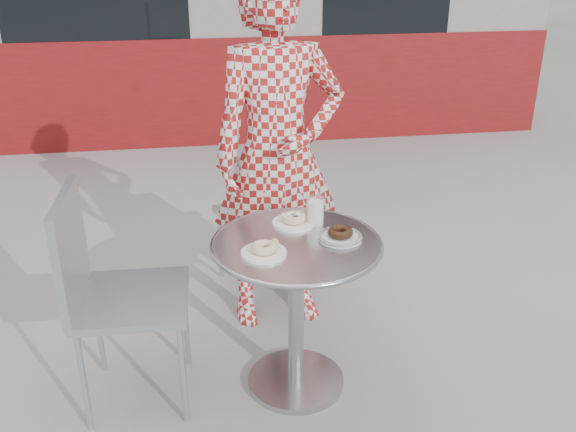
{
  "coord_description": "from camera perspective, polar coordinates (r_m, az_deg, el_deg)",
  "views": [
    {
      "loc": [
        -0.43,
        -2.33,
        1.93
      ],
      "look_at": [
        -0.05,
        0.12,
        0.8
      ],
      "focal_mm": 40.0,
      "sensor_mm": 36.0,
      "label": 1
    }
  ],
  "objects": [
    {
      "name": "plate_near",
      "position": [
        2.56,
        -2.11,
        -3.03
      ],
      "size": [
        0.18,
        0.18,
        0.05
      ],
      "rotation": [
        0.0,
        0.0,
        0.29
      ],
      "color": "white",
      "rests_on": "bistro_table"
    },
    {
      "name": "milk_cup",
      "position": [
        2.8,
        2.44,
        0.41
      ],
      "size": [
        0.08,
        0.08,
        0.12
      ],
      "rotation": [
        0.0,
        0.0,
        0.07
      ],
      "color": "white",
      "rests_on": "bistro_table"
    },
    {
      "name": "seated_person",
      "position": [
        3.14,
        -0.87,
        5.37
      ],
      "size": [
        0.7,
        0.5,
        1.8
      ],
      "primitive_type": "imported",
      "rotation": [
        0.0,
        0.0,
        0.12
      ],
      "color": "maroon",
      "rests_on": "ground"
    },
    {
      "name": "chair_far",
      "position": [
        3.67,
        -2.42,
        -2.45
      ],
      "size": [
        0.52,
        0.53,
        0.87
      ],
      "rotation": [
        0.0,
        0.0,
        3.45
      ],
      "color": "#B0B3B9",
      "rests_on": "ground"
    },
    {
      "name": "plate_checker",
      "position": [
        2.69,
        4.65,
        -1.73
      ],
      "size": [
        0.19,
        0.19,
        0.05
      ],
      "rotation": [
        0.0,
        0.0,
        0.39
      ],
      "color": "white",
      "rests_on": "bistro_table"
    },
    {
      "name": "ground",
      "position": [
        3.05,
        1.39,
        -14.7
      ],
      "size": [
        60.0,
        60.0,
        0.0
      ],
      "primitive_type": "plane",
      "color": "#A29F9A",
      "rests_on": "ground"
    },
    {
      "name": "plate_far",
      "position": [
        2.81,
        0.55,
        -0.33
      ],
      "size": [
        0.19,
        0.19,
        0.05
      ],
      "rotation": [
        0.0,
        0.0,
        0.25
      ],
      "color": "white",
      "rests_on": "bistro_table"
    },
    {
      "name": "bistro_table",
      "position": [
        2.74,
        0.75,
        -5.63
      ],
      "size": [
        0.72,
        0.72,
        0.73
      ],
      "rotation": [
        0.0,
        0.0,
        0.06
      ],
      "color": "#BABABF",
      "rests_on": "ground"
    },
    {
      "name": "chair_left",
      "position": [
        2.9,
        -13.58,
        -10.51
      ],
      "size": [
        0.49,
        0.48,
        0.98
      ],
      "rotation": [
        0.0,
        0.0,
        1.54
      ],
      "color": "#B0B3B9",
      "rests_on": "ground"
    }
  ]
}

